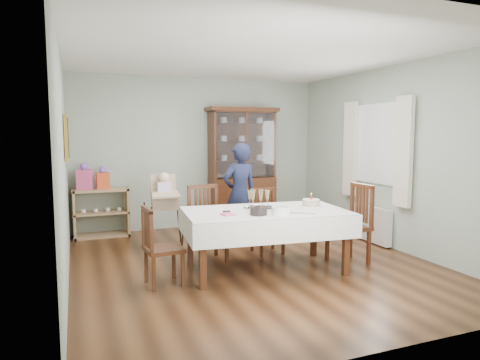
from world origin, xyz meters
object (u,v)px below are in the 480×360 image
chair_far_left (208,239)px  chair_far_right (267,234)px  gift_bag_pink (85,178)px  dining_table (265,240)px  woman (240,194)px  champagne_tray (259,203)px  gift_bag_orange (103,179)px  china_cabinet (242,165)px  high_chair (165,219)px  birthday_cake (311,203)px  chair_end_left (163,262)px  sideboard (101,213)px  chair_end_right (349,239)px

chair_far_left → chair_far_right: 0.90m
gift_bag_pink → chair_far_right: bearing=-37.8°
dining_table → woman: size_ratio=1.35×
chair_far_right → champagne_tray: (-0.39, -0.59, 0.56)m
chair_far_left → gift_bag_orange: 2.37m
china_cabinet → woman: size_ratio=1.39×
high_chair → champagne_tray: size_ratio=2.93×
china_cabinet → birthday_cake: size_ratio=8.47×
chair_end_left → dining_table: bearing=-93.0°
dining_table → sideboard: size_ratio=2.34×
dining_table → champagne_tray: (-0.03, 0.14, 0.45)m
chair_end_left → gift_bag_orange: 2.77m
dining_table → high_chair: bearing=123.0°
champagne_tray → gift_bag_orange: size_ratio=1.03×
chair_end_right → high_chair: bearing=-128.1°
chair_far_right → chair_end_right: 1.16m
woman → gift_bag_orange: woman is taller
sideboard → woman: (1.96, -1.28, 0.38)m
chair_far_left → gift_bag_orange: bearing=117.3°
chair_end_left → sideboard: bearing=5.1°
dining_table → chair_far_right: size_ratio=2.30×
chair_far_left → chair_far_right: chair_far_left is taller
dining_table → high_chair: high_chair is taller
gift_bag_pink → chair_end_right: bearing=-39.8°
chair_end_right → woman: size_ratio=0.66×
chair_end_right → gift_bag_pink: gift_bag_pink is taller
chair_end_left → gift_bag_pink: 2.84m
sideboard → woman: bearing=-33.2°
gift_bag_pink → china_cabinet: bearing=-0.0°
chair_end_right → champagne_tray: size_ratio=2.67×
chair_far_left → chair_end_right: chair_end_right is taller
sideboard → chair_far_right: (2.15, -1.88, -0.13)m
china_cabinet → woman: (-0.54, -1.26, -0.34)m
woman → birthday_cake: woman is taller
dining_table → china_cabinet: bearing=74.6°
chair_far_left → woman: (0.71, 0.66, 0.48)m
chair_far_right → woman: (-0.19, 0.59, 0.51)m
birthday_cake → chair_end_right: bearing=-12.6°
sideboard → chair_far_left: (1.25, -1.95, -0.10)m
china_cabinet → gift_bag_orange: (-2.46, 0.00, -0.16)m
china_cabinet → chair_end_left: china_cabinet is taller
high_chair → champagne_tray: bearing=-50.2°
birthday_cake → china_cabinet: bearing=89.0°
dining_table → birthday_cake: (0.66, 0.03, 0.42)m
china_cabinet → champagne_tray: 2.57m
gift_bag_orange → gift_bag_pink: bearing=180.0°
high_chair → gift_bag_orange: 1.46m
champagne_tray → birthday_cake: champagne_tray is taller
chair_end_left → chair_end_right: bearing=-96.1°
chair_end_right → chair_end_left: bearing=-92.7°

